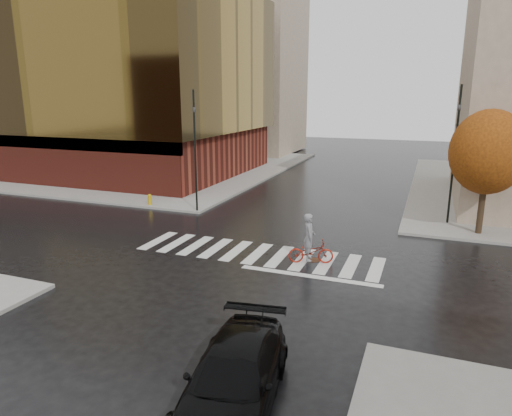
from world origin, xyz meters
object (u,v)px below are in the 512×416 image
Objects in this scene: cyclist at (310,246)px; traffic_light_nw at (195,143)px; traffic_light_ne at (455,145)px; fire_hydrant at (150,199)px; sedan at (234,378)px.

traffic_light_nw is at bearing 37.71° from cyclist.
traffic_light_ne is 10.52× the size of fire_hydrant.
fire_hydrant is at bearing 24.42° from traffic_light_ne.
fire_hydrant is at bearing -105.46° from traffic_light_nw.
traffic_light_nw is 5.32m from fire_hydrant.
sedan is 2.30× the size of cyclist.
fire_hydrant is at bearing 120.24° from sedan.
traffic_light_nw is 10.18× the size of fire_hydrant.
fire_hydrant is (-12.61, 6.28, -0.22)m from cyclist.
cyclist is at bearing -26.48° from fire_hydrant.
traffic_light_nw reaches higher than sedan.
traffic_light_ne is 19.08m from fire_hydrant.
fire_hydrant is (-13.32, 16.35, -0.20)m from sedan.
traffic_light_ne is at bearing -51.91° from cyclist.
traffic_light_ne reaches higher than fire_hydrant.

